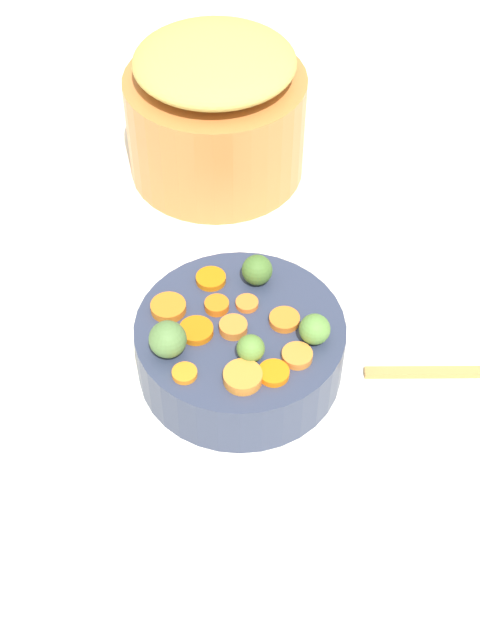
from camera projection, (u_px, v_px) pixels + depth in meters
name	position (u px, v px, depth m)	size (l,w,h in m)	color
tabletop	(230.00, 388.00, 0.94)	(2.40, 2.40, 0.02)	white
serving_bowl_carrots	(240.00, 347.00, 0.92)	(0.23, 0.23, 0.07)	#2F3852
metal_pot	(216.00, 125.00, 1.13)	(0.24, 0.24, 0.14)	#CC763B
stuffing_mound	(214.00, 61.00, 1.05)	(0.21, 0.21, 0.05)	tan
carrot_slice_0	(274.00, 373.00, 0.85)	(0.03, 0.03, 0.01)	orange
carrot_slice_1	(297.00, 356.00, 0.86)	(0.03, 0.03, 0.01)	orange
carrot_slice_2	(284.00, 320.00, 0.89)	(0.03, 0.03, 0.01)	orange
carrot_slice_3	(233.00, 327.00, 0.88)	(0.03, 0.03, 0.01)	orange
carrot_slice_4	(243.00, 377.00, 0.84)	(0.04, 0.04, 0.01)	orange
carrot_slice_5	(211.00, 279.00, 0.93)	(0.03, 0.03, 0.01)	orange
carrot_slice_6	(196.00, 330.00, 0.88)	(0.04, 0.04, 0.01)	orange
carrot_slice_7	(247.00, 303.00, 0.91)	(0.02, 0.02, 0.01)	orange
carrot_slice_8	(168.00, 307.00, 0.90)	(0.04, 0.04, 0.01)	orange
carrot_slice_9	(184.00, 373.00, 0.85)	(0.03, 0.03, 0.01)	orange
carrot_slice_10	(217.00, 305.00, 0.91)	(0.03, 0.03, 0.01)	orange
brussels_sprout_0	(253.00, 347.00, 0.85)	(0.03, 0.03, 0.03)	#578337
brussels_sprout_1	(257.00, 270.00, 0.92)	(0.03, 0.03, 0.03)	#456D2D
brussels_sprout_2	(315.00, 329.00, 0.87)	(0.03, 0.03, 0.03)	#58883C
brussels_sprout_3	(168.00, 339.00, 0.85)	(0.04, 0.04, 0.04)	#52773F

